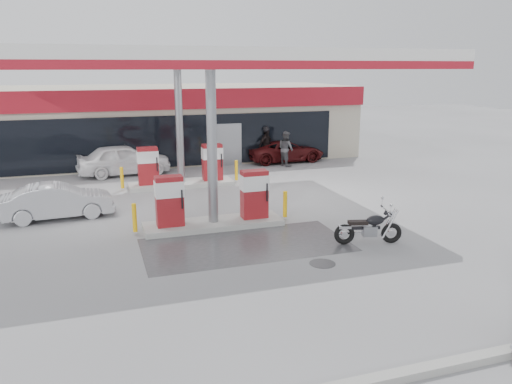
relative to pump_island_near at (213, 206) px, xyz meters
The scene contains 13 objects.
ground 2.12m from the pump_island_near, 90.00° to the right, with size 90.00×90.00×0.00m, color gray.
wet_patch 2.18m from the pump_island_near, 75.96° to the right, with size 6.00×3.00×0.00m, color #4C4C4F.
drain_cover 4.53m from the pump_island_near, 63.43° to the right, with size 0.70×0.70×0.01m, color #38383A.
store_building 14.00m from the pump_island_near, 89.98° to the left, with size 22.00×8.22×4.00m.
canopy 5.46m from the pump_island_near, 90.00° to the left, with size 16.00×10.02×5.51m.
pump_island_near is the anchor object (origin of this frame).
pump_island_far 6.00m from the pump_island_near, 90.00° to the left, with size 5.14×1.30×1.78m.
parked_motorcycle 4.99m from the pump_island_near, 37.10° to the right, with size 2.00×0.90×1.04m.
sedan_white 9.46m from the pump_island_near, 103.41° to the left, with size 1.76×4.38×1.49m, color white.
attendant 10.65m from the pump_island_near, 55.71° to the left, with size 0.89×0.69×1.83m, color #4D4C51.
hatchback_silver 5.49m from the pump_island_near, 151.92° to the left, with size 1.28×3.67×1.21m, color #B3B5BB.
parked_car_right 11.89m from the pump_island_near, 57.23° to the left, with size 1.98×4.29×1.19m, color #480F11.
biker_walking 11.12m from the pump_island_near, 61.81° to the left, with size 1.11×0.46×1.89m, color black.
Camera 1 is at (-3.54, -13.19, 5.08)m, focal length 35.00 mm.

